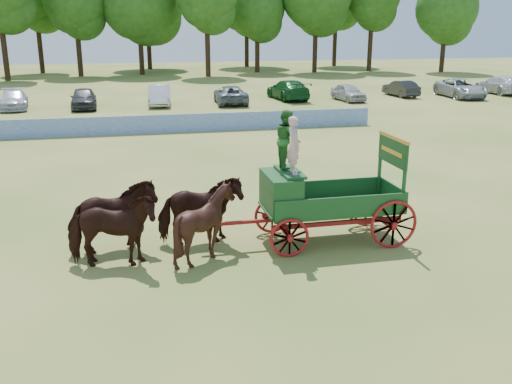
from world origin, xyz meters
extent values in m
plane|color=tan|center=(0.00, 0.00, 0.00)|extent=(160.00, 160.00, 0.00)
imported|color=black|center=(-3.05, -0.69, 0.99)|extent=(2.46, 1.36, 1.98)
imported|color=black|center=(-3.05, 0.41, 0.99)|extent=(2.53, 1.62, 1.98)
imported|color=black|center=(-0.65, -0.69, 0.99)|extent=(1.88, 1.69, 1.98)
imported|color=black|center=(-0.65, 0.41, 0.99)|extent=(2.37, 1.13, 1.98)
cube|color=#A91020|center=(1.55, -0.14, 0.60)|extent=(0.12, 2.00, 0.12)
cube|color=#A91020|center=(4.55, -0.14, 0.60)|extent=(0.12, 2.00, 0.12)
cube|color=#A91020|center=(3.05, -0.69, 0.72)|extent=(3.80, 0.10, 0.12)
cube|color=#A91020|center=(3.05, 0.41, 0.72)|extent=(3.80, 0.10, 0.12)
cube|color=#A91020|center=(0.65, -0.14, 0.75)|extent=(2.80, 0.09, 0.09)
cube|color=#174623|center=(3.05, -0.14, 1.00)|extent=(3.80, 1.80, 0.10)
cube|color=#174623|center=(3.05, -1.02, 1.30)|extent=(3.80, 0.06, 0.55)
cube|color=#174623|center=(3.05, 0.74, 1.30)|extent=(3.80, 0.06, 0.55)
cube|color=#174623|center=(4.93, -0.14, 1.30)|extent=(0.06, 1.80, 0.55)
cube|color=#174623|center=(1.55, -0.14, 1.55)|extent=(0.85, 1.70, 1.05)
cube|color=#174623|center=(1.80, -0.14, 2.12)|extent=(0.55, 1.50, 0.08)
cube|color=#174623|center=(1.17, -0.14, 1.35)|extent=(0.10, 1.60, 0.65)
cube|color=#174623|center=(1.35, -0.14, 1.05)|extent=(0.55, 1.60, 0.06)
cube|color=#174623|center=(4.85, -0.94, 1.95)|extent=(0.08, 0.08, 1.80)
cube|color=#174623|center=(4.85, 0.66, 1.95)|extent=(0.08, 0.08, 1.80)
cube|color=#174623|center=(4.85, -0.14, 2.55)|extent=(0.07, 1.75, 0.75)
cube|color=#C68733|center=(4.85, -0.14, 2.95)|extent=(0.08, 1.80, 0.09)
cube|color=#C68733|center=(4.81, -0.14, 2.55)|extent=(0.02, 1.30, 0.12)
torus|color=#A91020|center=(1.55, -1.09, 0.55)|extent=(1.09, 0.09, 1.09)
torus|color=#A91020|center=(1.55, 0.81, 0.55)|extent=(1.09, 0.09, 1.09)
torus|color=#A91020|center=(4.55, -1.09, 0.70)|extent=(1.39, 0.09, 1.39)
torus|color=#A91020|center=(4.55, 0.81, 0.70)|extent=(1.39, 0.09, 1.39)
imported|color=#D4A2AC|center=(1.80, -0.49, 2.94)|extent=(0.37, 0.57, 1.56)
imported|color=#266626|center=(1.80, 0.21, 2.97)|extent=(0.62, 0.79, 1.63)
cube|color=#1D38A2|center=(-1.00, 18.00, 0.53)|extent=(26.00, 0.08, 1.05)
imported|color=silver|center=(-10.63, 30.01, 0.69)|extent=(2.52, 4.98, 1.39)
imported|color=#333338|center=(-5.61, 29.09, 0.76)|extent=(1.98, 4.55, 1.53)
imported|color=silver|center=(-0.06, 29.63, 0.77)|extent=(1.97, 4.78, 1.54)
imported|color=slate|center=(5.41, 29.34, 0.70)|extent=(2.65, 5.20, 1.41)
imported|color=#144C1E|center=(10.52, 30.91, 0.80)|extent=(2.73, 5.69, 1.60)
imported|color=#B2B2B7|center=(15.06, 29.02, 0.68)|extent=(2.01, 4.16, 1.37)
imported|color=#262628|center=(20.57, 30.81, 0.68)|extent=(1.75, 4.22, 1.36)
imported|color=#999EA5|center=(25.16, 29.01, 0.78)|extent=(2.96, 5.79, 1.57)
imported|color=silver|center=(30.08, 30.69, 0.79)|extent=(2.23, 5.46, 1.58)
cylinder|color=#382314|center=(-15.17, 53.26, 2.67)|extent=(0.60, 0.60, 5.33)
cylinder|color=#382314|center=(-7.71, 57.29, 2.33)|extent=(0.60, 0.60, 4.66)
sphere|color=#1A4D14|center=(-7.71, 57.29, 8.58)|extent=(7.14, 7.14, 7.14)
cylinder|color=#382314|center=(-0.50, 57.98, 2.33)|extent=(0.60, 0.60, 4.66)
sphere|color=#1A4D14|center=(-0.50, 57.98, 8.59)|extent=(9.12, 9.12, 9.12)
cylinder|color=#382314|center=(7.10, 53.78, 2.56)|extent=(0.60, 0.60, 5.11)
cylinder|color=#382314|center=(14.10, 58.21, 2.13)|extent=(0.60, 0.60, 4.26)
sphere|color=#1A4D14|center=(14.10, 58.21, 7.84)|extent=(6.89, 6.89, 6.89)
cylinder|color=#382314|center=(21.33, 56.73, 2.64)|extent=(0.60, 0.60, 5.28)
cylinder|color=#382314|center=(28.99, 57.03, 2.64)|extent=(0.60, 0.60, 5.28)
cylinder|color=#382314|center=(37.43, 53.35, 2.13)|extent=(0.60, 0.60, 4.26)
sphere|color=#1A4D14|center=(37.43, 53.35, 7.84)|extent=(7.73, 7.73, 7.73)
cylinder|color=#382314|center=(-12.79, 63.16, 2.66)|extent=(0.60, 0.60, 5.32)
cylinder|color=#382314|center=(0.82, 66.39, 2.32)|extent=(0.60, 0.60, 4.65)
sphere|color=#1A4D14|center=(0.82, 66.39, 8.56)|extent=(9.73, 9.73, 9.73)
cylinder|color=#382314|center=(14.75, 67.97, 2.64)|extent=(0.60, 0.60, 5.28)
cylinder|color=#382314|center=(27.84, 67.19, 2.86)|extent=(0.60, 0.60, 5.72)
camera|label=1|loc=(-2.45, -14.79, 6.06)|focal=40.00mm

